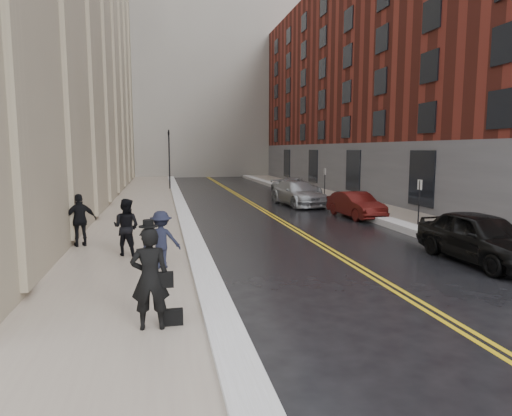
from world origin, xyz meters
name	(u,v)px	position (x,y,z in m)	size (l,w,h in m)	color
ground	(304,297)	(0.00, 0.00, 0.00)	(160.00, 160.00, 0.00)	black
sidewalk_left	(141,211)	(-4.50, 16.00, 0.07)	(4.00, 64.00, 0.15)	gray
sidewalk_right	(364,205)	(9.00, 16.00, 0.07)	(3.00, 64.00, 0.15)	gray
lane_stripe_a	(260,209)	(2.38, 16.00, 0.00)	(0.12, 64.00, 0.01)	gold
lane_stripe_b	(264,209)	(2.62, 16.00, 0.00)	(0.12, 64.00, 0.01)	gold
snow_ridge_left	(182,209)	(-2.20, 16.00, 0.13)	(0.70, 60.80, 0.26)	white
snow_ridge_right	(336,205)	(7.15, 16.00, 0.15)	(0.85, 60.80, 0.30)	white
building_right	(429,79)	(17.50, 23.00, 9.00)	(14.00, 50.00, 18.00)	maroon
tower_far_right	(265,36)	(14.00, 66.00, 22.00)	(22.00, 18.00, 44.00)	slate
traffic_signal	(169,155)	(-2.60, 30.00, 3.08)	(0.18, 0.15, 5.20)	black
parking_sign_near	(419,199)	(7.90, 8.00, 1.36)	(0.06, 0.35, 2.23)	black
parking_sign_far	(325,181)	(7.90, 20.00, 1.36)	(0.06, 0.35, 2.23)	black
car_black	(481,237)	(6.52, 2.13, 0.81)	(1.92, 4.77, 1.63)	black
car_maroon	(356,205)	(6.61, 11.85, 0.67)	(1.43, 4.09, 1.35)	#470F0C
car_silver_near	(298,193)	(5.20, 17.48, 0.78)	(2.17, 5.35, 1.55)	#A1A3A8
car_silver_far	(296,188)	(6.22, 21.35, 0.74)	(2.47, 5.35, 1.49)	#AAAEB2
pedestrian_main	(150,278)	(-3.57, -1.63, 1.14)	(0.72, 0.48, 1.99)	black
pedestrian_a	(126,227)	(-4.47, 4.82, 1.07)	(0.90, 0.70, 1.85)	black
pedestrian_b	(161,240)	(-3.36, 2.93, 0.98)	(1.08, 0.62, 1.67)	black
pedestrian_c	(80,220)	(-6.16, 6.58, 1.08)	(1.09, 0.46, 1.87)	black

